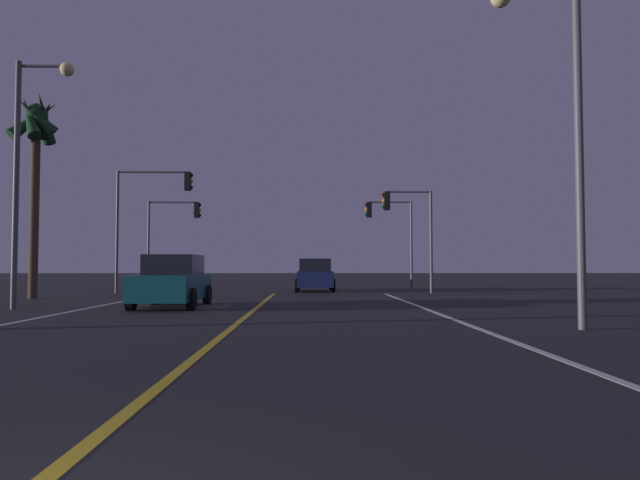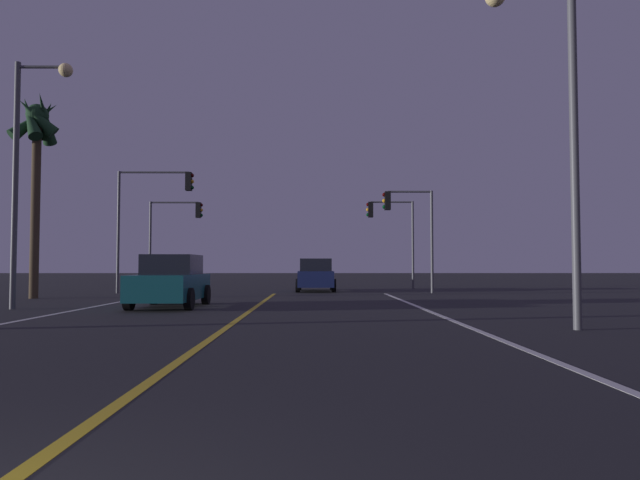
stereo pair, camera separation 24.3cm
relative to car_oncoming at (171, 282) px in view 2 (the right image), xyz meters
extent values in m
cube|color=silver|center=(8.05, -6.86, -0.82)|extent=(0.16, 31.48, 0.01)
cube|color=gold|center=(2.75, -6.86, -0.82)|extent=(0.16, 31.48, 0.01)
cylinder|color=black|center=(0.90, -1.41, -0.48)|extent=(0.22, 0.68, 0.68)
cylinder|color=black|center=(-0.90, -1.41, -0.48)|extent=(0.22, 0.68, 0.68)
cylinder|color=black|center=(0.90, 1.29, -0.48)|extent=(0.22, 0.68, 0.68)
cylinder|color=black|center=(-0.90, 1.29, -0.48)|extent=(0.22, 0.68, 0.68)
cube|color=#145156|center=(0.00, -0.06, -0.16)|extent=(1.80, 4.30, 0.80)
cube|color=black|center=(0.00, 0.19, 0.56)|extent=(1.60, 2.10, 0.64)
cube|color=red|center=(0.60, 2.04, -0.06)|extent=(0.24, 0.08, 0.16)
cube|color=red|center=(-0.60, 2.04, -0.06)|extent=(0.24, 0.08, 0.16)
cylinder|color=black|center=(3.83, 12.95, -0.48)|extent=(0.22, 0.68, 0.68)
cylinder|color=black|center=(5.63, 12.95, -0.48)|extent=(0.22, 0.68, 0.68)
cylinder|color=black|center=(3.83, 10.25, -0.48)|extent=(0.22, 0.68, 0.68)
cylinder|color=black|center=(5.63, 10.25, -0.48)|extent=(0.22, 0.68, 0.68)
cube|color=navy|center=(4.73, 11.60, -0.16)|extent=(1.80, 4.30, 0.80)
cube|color=black|center=(4.73, 11.35, 0.56)|extent=(1.60, 2.10, 0.64)
cube|color=red|center=(4.13, 9.50, -0.06)|extent=(0.24, 0.08, 0.16)
cube|color=red|center=(5.33, 9.50, -0.06)|extent=(0.24, 0.08, 0.16)
cylinder|color=#4C4C51|center=(10.41, 9.38, 1.69)|extent=(0.14, 0.14, 5.02)
cylinder|color=#4C4C51|center=(9.33, 9.38, 4.15)|extent=(2.16, 0.10, 0.10)
cube|color=black|center=(8.25, 9.38, 3.70)|extent=(0.28, 0.36, 0.90)
sphere|color=#3A0605|center=(8.09, 9.38, 4.00)|extent=(0.20, 0.20, 0.20)
sphere|color=orange|center=(8.09, 9.38, 3.70)|extent=(0.20, 0.20, 0.20)
sphere|color=#063816|center=(8.09, 9.38, 3.40)|extent=(0.20, 0.20, 0.20)
cylinder|color=#4C4C51|center=(-4.90, 9.38, 2.16)|extent=(0.14, 0.14, 5.96)
cylinder|color=#4C4C51|center=(-3.20, 9.38, 5.09)|extent=(3.40, 0.10, 0.10)
cube|color=black|center=(-1.50, 9.38, 4.64)|extent=(0.28, 0.36, 0.90)
sphere|color=#3A0605|center=(-1.34, 9.38, 4.94)|extent=(0.20, 0.20, 0.20)
sphere|color=orange|center=(-1.34, 9.38, 4.64)|extent=(0.20, 0.20, 0.20)
sphere|color=#063816|center=(-1.34, 9.38, 4.34)|extent=(0.20, 0.20, 0.20)
cylinder|color=#4C4C51|center=(10.41, 14.88, 1.73)|extent=(0.14, 0.14, 5.11)
cylinder|color=#4C4C51|center=(9.18, 14.88, 4.24)|extent=(2.46, 0.10, 0.10)
cube|color=black|center=(7.94, 14.88, 3.79)|extent=(0.28, 0.36, 0.90)
sphere|color=#3A0605|center=(7.78, 14.88, 4.09)|extent=(0.20, 0.20, 0.20)
sphere|color=orange|center=(7.78, 14.88, 3.79)|extent=(0.20, 0.20, 0.20)
sphere|color=#063816|center=(7.78, 14.88, 3.49)|extent=(0.20, 0.20, 0.20)
cylinder|color=#4C4C51|center=(-4.90, 14.88, 1.72)|extent=(0.14, 0.14, 5.07)
cylinder|color=#4C4C51|center=(-3.51, 14.88, 4.20)|extent=(2.79, 0.10, 0.10)
cube|color=black|center=(-2.11, 14.88, 3.75)|extent=(0.28, 0.36, 0.90)
sphere|color=#3A0605|center=(-1.95, 14.88, 4.05)|extent=(0.20, 0.20, 0.20)
sphere|color=orange|center=(-1.95, 14.88, 3.75)|extent=(0.20, 0.20, 0.20)
sphere|color=#063816|center=(-1.95, 14.88, 3.45)|extent=(0.20, 0.20, 0.20)
cylinder|color=#4C4C51|center=(10.19, -6.74, 2.87)|extent=(0.18, 0.18, 7.38)
cylinder|color=#4C4C51|center=(-4.68, -0.83, 3.05)|extent=(0.18, 0.18, 7.75)
cylinder|color=#4C4C51|center=(-3.93, -0.83, 6.78)|extent=(1.50, 0.10, 0.10)
sphere|color=#F9D88C|center=(-3.18, -0.83, 6.68)|extent=(0.44, 0.44, 0.44)
cylinder|color=#473826|center=(-6.84, 5.01, 2.85)|extent=(0.36, 0.36, 7.34)
sphere|color=#19381E|center=(-6.84, 5.01, 6.77)|extent=(0.90, 0.90, 0.90)
cone|color=#19381E|center=(-6.55, 5.05, 6.62)|extent=(0.82, 1.97, 2.08)
cone|color=#19381E|center=(-6.69, 5.27, 6.62)|extent=(1.50, 1.19, 1.66)
cone|color=#19381E|center=(-7.05, 5.23, 6.62)|extent=(1.94, 1.85, 2.02)
cone|color=#19381E|center=(-7.04, 4.78, 6.62)|extent=(1.58, 1.45, 2.06)
cone|color=#19381E|center=(-6.73, 4.73, 6.62)|extent=(1.78, 1.15, 1.65)
camera|label=1|loc=(4.42, -18.91, 0.53)|focal=32.59mm
camera|label=2|loc=(4.67, -18.91, 0.53)|focal=32.59mm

